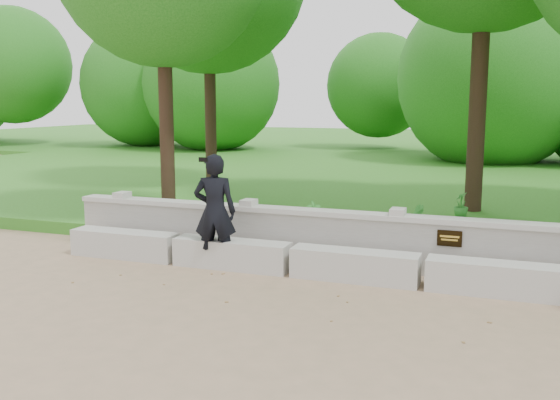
% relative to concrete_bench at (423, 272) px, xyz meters
% --- Properties ---
extents(ground, '(80.00, 80.00, 0.00)m').
position_rel_concrete_bench_xyz_m(ground, '(-0.00, -1.90, -0.22)').
color(ground, '#9D7E60').
rests_on(ground, ground).
extents(lawn, '(40.00, 22.00, 0.25)m').
position_rel_concrete_bench_xyz_m(lawn, '(-0.00, 12.10, -0.10)').
color(lawn, '#346C1A').
rests_on(lawn, ground).
extents(concrete_bench, '(11.90, 0.45, 0.45)m').
position_rel_concrete_bench_xyz_m(concrete_bench, '(0.00, 0.00, 0.00)').
color(concrete_bench, '#BBB9B1').
rests_on(concrete_bench, ground).
extents(parapet_wall, '(12.50, 0.35, 0.90)m').
position_rel_concrete_bench_xyz_m(parapet_wall, '(0.00, 0.70, 0.24)').
color(parapet_wall, '#B0AEA6').
rests_on(parapet_wall, ground).
extents(man_main, '(0.76, 0.69, 1.83)m').
position_rel_concrete_bench_xyz_m(man_main, '(-3.24, -0.10, 0.69)').
color(man_main, black).
rests_on(man_main, ground).
extents(shrub_a, '(0.36, 0.38, 0.60)m').
position_rel_concrete_bench_xyz_m(shrub_a, '(-2.18, 1.81, 0.33)').
color(shrub_a, '#2F7F2B').
rests_on(shrub_a, lawn).
extents(shrub_b, '(0.30, 0.35, 0.57)m').
position_rel_concrete_bench_xyz_m(shrub_b, '(-0.43, 2.23, 0.31)').
color(shrub_b, '#2F7F2B').
rests_on(shrub_b, lawn).
extents(shrub_d, '(0.33, 0.35, 0.53)m').
position_rel_concrete_bench_xyz_m(shrub_d, '(0.18, 4.42, 0.29)').
color(shrub_d, '#2F7F2B').
rests_on(shrub_d, lawn).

